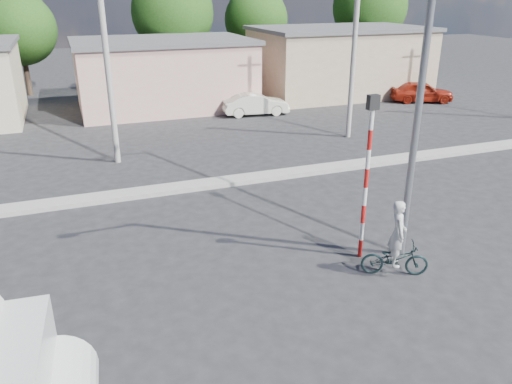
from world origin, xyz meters
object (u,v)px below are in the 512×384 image
object	(u,v)px
cyclist	(396,244)
car_cream	(255,104)
bicycle	(395,259)
car_red	(422,92)
streetlight	(418,69)
traffic_pole	(368,165)

from	to	relation	value
cyclist	car_cream	size ratio (longest dim) A/B	0.45
bicycle	car_cream	world-z (taller)	car_cream
car_cream	car_red	bearing A→B (deg)	-85.86
car_cream	streetlight	xyz separation A→B (m)	(-2.26, -16.76, 4.34)
streetlight	car_red	bearing A→B (deg)	50.50
car_red	streetlight	size ratio (longest dim) A/B	0.43
bicycle	car_red	bearing A→B (deg)	-15.07
bicycle	cyclist	xyz separation A→B (m)	(0.00, 0.00, 0.41)
bicycle	streetlight	distance (m)	4.64
car_red	bicycle	bearing A→B (deg)	162.02
cyclist	traffic_pole	bearing A→B (deg)	39.89
car_cream	streetlight	world-z (taller)	streetlight
cyclist	streetlight	xyz separation A→B (m)	(0.64, 0.79, 4.11)
bicycle	car_cream	xyz separation A→B (m)	(2.90, 17.55, 0.18)
cyclist	car_cream	world-z (taller)	cyclist
car_cream	traffic_pole	distance (m)	16.89
cyclist	car_red	xyz separation A→B (m)	(14.13, 17.16, -0.19)
car_red	streetlight	distance (m)	21.64
car_red	streetlight	xyz separation A→B (m)	(-13.49, -16.37, 4.30)
bicycle	car_cream	size ratio (longest dim) A/B	0.44
car_cream	traffic_pole	xyz separation A→B (m)	(-3.20, -16.46, 1.97)
traffic_pole	streetlight	bearing A→B (deg)	-17.73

